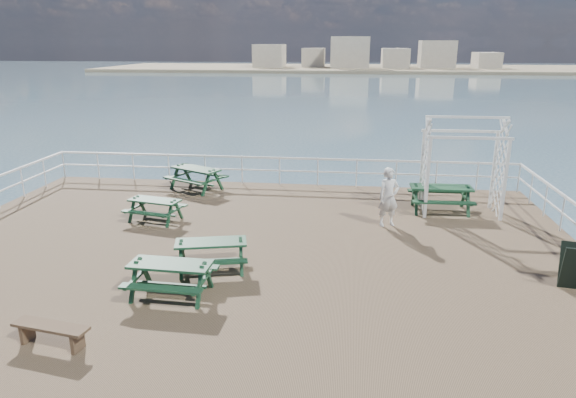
# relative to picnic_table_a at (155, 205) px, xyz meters

# --- Properties ---
(ground) EXTENTS (18.00, 14.00, 0.30)m
(ground) POSITION_rel_picnic_table_a_xyz_m (3.24, -2.22, -0.64)
(ground) COLOR brown
(ground) RESTS_ON ground
(sea_backdrop) EXTENTS (300.00, 300.00, 9.20)m
(sea_backdrop) POSITION_rel_picnic_table_a_xyz_m (15.78, 131.85, -1.00)
(sea_backdrop) COLOR #425F6F
(sea_backdrop) RESTS_ON ground
(railing) EXTENTS (17.77, 13.76, 1.10)m
(railing) POSITION_rel_picnic_table_a_xyz_m (3.17, 0.35, 0.38)
(railing) COLOR silver
(railing) RESTS_ON ground
(picnic_table_a) EXTENTS (1.81, 1.57, 0.77)m
(picnic_table_a) POSITION_rel_picnic_table_a_xyz_m (0.00, 0.00, 0.00)
(picnic_table_a) COLOR #143820
(picnic_table_a) RESTS_ON ground
(picnic_table_b) EXTENTS (2.41, 2.25, 0.93)m
(picnic_table_b) POSITION_rel_picnic_table_a_xyz_m (0.24, 3.58, 0.11)
(picnic_table_b) COLOR #143820
(picnic_table_b) RESTS_ON ground
(picnic_table_c) EXTENTS (1.96, 1.59, 0.95)m
(picnic_table_c) POSITION_rel_picnic_table_a_xyz_m (8.89, 2.02, 0.11)
(picnic_table_c) COLOR #143820
(picnic_table_c) RESTS_ON ground
(picnic_table_d) EXTENTS (1.97, 1.73, 0.83)m
(picnic_table_d) POSITION_rel_picnic_table_a_xyz_m (2.67, -3.29, 0.04)
(picnic_table_d) COLOR #143820
(picnic_table_d) RESTS_ON ground
(picnic_table_e) EXTENTS (1.82, 1.49, 0.86)m
(picnic_table_e) POSITION_rel_picnic_table_a_xyz_m (2.15, -4.69, 0.06)
(picnic_table_e) COLOR #143820
(picnic_table_e) RESTS_ON ground
(flat_bench_near) EXTENTS (1.50, 0.59, 0.42)m
(flat_bench_near) POSITION_rel_picnic_table_a_xyz_m (0.65, -6.84, -0.18)
(flat_bench_near) COLOR brown
(flat_bench_near) RESTS_ON ground
(trellis_arbor) EXTENTS (2.52, 1.37, 3.12)m
(trellis_arbor) POSITION_rel_picnic_table_a_xyz_m (9.46, 1.92, 0.90)
(trellis_arbor) COLOR silver
(trellis_arbor) RESTS_ON ground
(sandwich_board) EXTENTS (0.70, 0.56, 1.05)m
(sandwich_board) POSITION_rel_picnic_table_a_xyz_m (10.97, -3.31, 0.02)
(sandwich_board) COLOR black
(sandwich_board) RESTS_ON ground
(person) EXTENTS (0.76, 0.63, 1.78)m
(person) POSITION_rel_picnic_table_a_xyz_m (7.10, 0.40, 0.40)
(person) COLOR silver
(person) RESTS_ON ground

